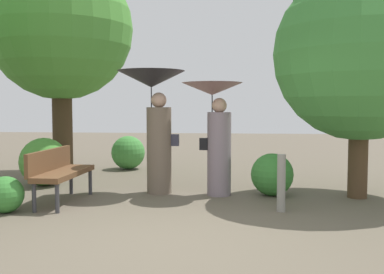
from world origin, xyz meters
name	(u,v)px	position (x,y,z in m)	size (l,w,h in m)	color
ground_plane	(165,236)	(0.00, 0.00, 0.00)	(40.00, 40.00, 0.00)	brown
person_left	(155,109)	(-0.59, 2.52, 1.46)	(1.15, 1.15, 2.10)	#6B5B4C
person_right	(216,122)	(0.46, 2.44, 1.24)	(1.02, 1.02, 1.89)	gray
park_bench	(59,170)	(-1.93, 1.61, 0.51)	(0.51, 1.51, 0.83)	#38383D
tree_near_left	(60,15)	(-2.95, 4.25, 3.44)	(3.06, 3.06, 5.25)	#42301E
tree_near_right	(361,41)	(2.79, 2.47, 2.54)	(2.79, 2.79, 4.08)	#4C3823
bush_path_left	(272,174)	(1.41, 2.50, 0.36)	(0.71, 0.71, 0.71)	#387F33
bush_path_right	(128,153)	(-1.78, 5.35, 0.40)	(0.80, 0.80, 0.80)	#428C3D
bush_behind_bench	(44,162)	(-2.82, 3.02, 0.45)	(0.91, 0.91, 0.91)	#4C9338
bush_far_side	(5,195)	(-2.42, 0.88, 0.26)	(0.52, 0.52, 0.52)	#387F33
path_marker_post	(281,183)	(1.45, 1.35, 0.41)	(0.12, 0.12, 0.82)	gray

